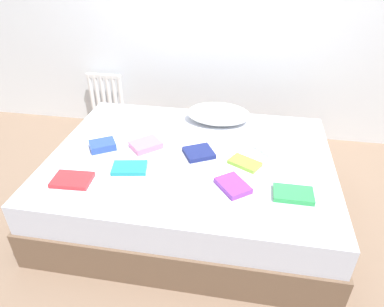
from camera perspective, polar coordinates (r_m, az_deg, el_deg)
ground_plane at (r=2.76m, az=-0.18°, el=-8.95°), size 8.00×8.00×0.00m
bed at (r=2.61m, az=-0.19°, el=-4.89°), size 2.00×1.50×0.50m
radiator at (r=3.86m, az=-13.87°, el=9.14°), size 0.37×0.04×0.48m
pillow at (r=2.87m, az=4.33°, el=6.49°), size 0.52×0.33×0.14m
textbook_red at (r=2.32m, az=-19.03°, el=-4.11°), size 0.25×0.18×0.03m
textbook_lime at (r=2.38m, az=8.64°, el=-1.55°), size 0.24×0.21×0.03m
textbook_purple at (r=2.16m, az=6.72°, el=-5.24°), size 0.25×0.26×0.04m
textbook_pink at (r=2.56m, az=-7.59°, el=1.41°), size 0.26×0.26×0.04m
textbook_blue at (r=2.60m, az=-14.44°, el=1.31°), size 0.22×0.21×0.05m
textbook_navy at (r=2.46m, az=1.13°, el=0.13°), size 0.26×0.25×0.03m
textbook_teal at (r=2.34m, az=-10.18°, el=-2.34°), size 0.25×0.18×0.03m
textbook_green at (r=2.17m, az=16.26°, el=-6.41°), size 0.23×0.15×0.03m
textbook_white at (r=2.58m, az=12.53°, el=0.96°), size 0.25×0.25×0.02m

